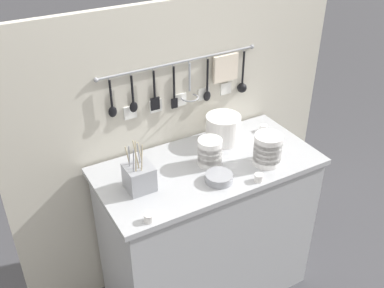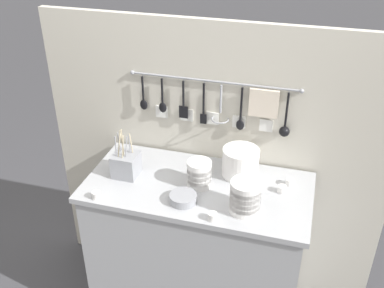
% 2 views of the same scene
% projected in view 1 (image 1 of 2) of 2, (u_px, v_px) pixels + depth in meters
% --- Properties ---
extents(ground_plane, '(20.00, 20.00, 0.00)m').
position_uv_depth(ground_plane, '(205.00, 285.00, 2.83)').
color(ground_plane, '#424247').
extents(counter, '(1.17, 0.58, 0.93)m').
position_uv_depth(counter, '(207.00, 230.00, 2.59)').
color(counter, '#ADAFB5').
rests_on(counter, ground).
extents(back_wall, '(1.97, 0.11, 1.71)m').
position_uv_depth(back_wall, '(179.00, 147.00, 2.61)').
color(back_wall, beige).
rests_on(back_wall, ground).
extents(bowl_stack_short_front, '(0.13, 0.13, 0.15)m').
position_uv_depth(bowl_stack_short_front, '(210.00, 152.00, 2.30)').
color(bowl_stack_short_front, white).
rests_on(bowl_stack_short_front, counter).
extents(bowl_stack_nested_right, '(0.15, 0.15, 0.17)m').
position_uv_depth(bowl_stack_nested_right, '(268.00, 149.00, 2.30)').
color(bowl_stack_nested_right, white).
rests_on(bowl_stack_nested_right, counter).
extents(plate_stack, '(0.19, 0.19, 0.16)m').
position_uv_depth(plate_stack, '(223.00, 129.00, 2.49)').
color(plate_stack, white).
rests_on(plate_stack, counter).
extents(steel_mixing_bowl, '(0.14, 0.14, 0.04)m').
position_uv_depth(steel_mixing_bowl, '(219.00, 178.00, 2.20)').
color(steel_mixing_bowl, '#93969E').
rests_on(steel_mixing_bowl, counter).
extents(cutlery_caddy, '(0.13, 0.13, 0.28)m').
position_uv_depth(cutlery_caddy, '(139.00, 177.00, 2.13)').
color(cutlery_caddy, '#93969E').
rests_on(cutlery_caddy, counter).
extents(cup_back_left, '(0.04, 0.04, 0.04)m').
position_uv_depth(cup_back_left, '(149.00, 218.00, 1.96)').
color(cup_back_left, white).
rests_on(cup_back_left, counter).
extents(cup_front_right, '(0.04, 0.04, 0.04)m').
position_uv_depth(cup_front_right, '(267.00, 135.00, 2.55)').
color(cup_front_right, white).
rests_on(cup_front_right, counter).
extents(cup_edge_far, '(0.04, 0.04, 0.04)m').
position_uv_depth(cup_edge_far, '(259.00, 178.00, 2.21)').
color(cup_edge_far, white).
rests_on(cup_edge_far, counter).
extents(cup_centre, '(0.04, 0.04, 0.04)m').
position_uv_depth(cup_centre, '(264.00, 128.00, 2.62)').
color(cup_centre, white).
rests_on(cup_centre, counter).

